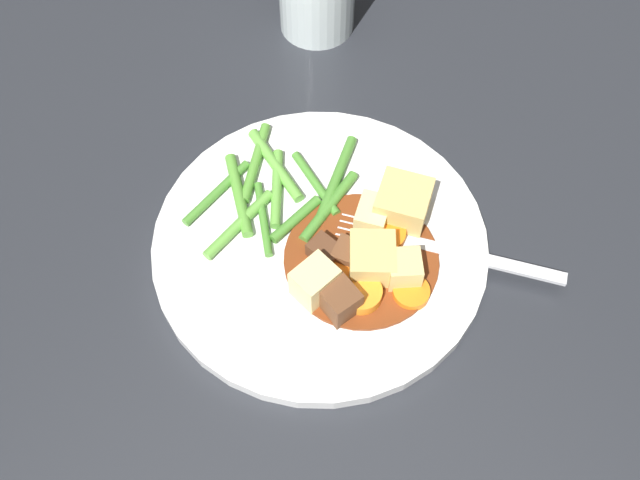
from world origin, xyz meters
name	(u,v)px	position (x,y,z in m)	size (l,w,h in m)	color
ground_plane	(320,248)	(0.00, 0.00, 0.00)	(3.00, 3.00, 0.00)	#26282D
dinner_plate	(320,244)	(0.00, 0.00, 0.01)	(0.26, 0.26, 0.01)	white
stew_sauce	(361,259)	(0.03, 0.01, 0.01)	(0.12, 0.12, 0.00)	brown
carrot_slice_0	(334,283)	(0.03, -0.02, 0.02)	(0.03, 0.03, 0.01)	orange
carrot_slice_1	(361,294)	(0.06, -0.02, 0.02)	(0.03, 0.03, 0.01)	orange
carrot_slice_2	(384,235)	(0.04, 0.03, 0.02)	(0.03, 0.03, 0.01)	orange
carrot_slice_3	(411,292)	(0.08, 0.01, 0.02)	(0.03, 0.03, 0.01)	orange
potato_chunk_0	(315,282)	(0.03, -0.04, 0.03)	(0.03, 0.02, 0.03)	#EAD68C
potato_chunk_1	(404,270)	(0.07, 0.01, 0.03)	(0.02, 0.02, 0.03)	#E5CC7A
potato_chunk_2	(372,259)	(0.05, 0.01, 0.03)	(0.04, 0.03, 0.03)	#DBBC6B
potato_chunk_3	(403,203)	(0.03, 0.06, 0.03)	(0.04, 0.04, 0.03)	#DBBC6B
potato_chunk_4	(373,215)	(0.02, 0.04, 0.02)	(0.03, 0.02, 0.02)	#EAD68C
meat_chunk_0	(350,251)	(0.03, 0.00, 0.02)	(0.02, 0.02, 0.02)	brown
meat_chunk_1	(325,252)	(0.01, -0.01, 0.02)	(0.02, 0.02, 0.02)	#56331E
meat_chunk_2	(338,298)	(0.05, -0.03, 0.03)	(0.02, 0.03, 0.03)	brown
green_bean_0	(337,178)	(-0.03, 0.05, 0.02)	(0.01, 0.01, 0.08)	#4C8E33
green_bean_1	(277,188)	(-0.06, 0.01, 0.02)	(0.01, 0.01, 0.07)	#66AD42
green_bean_2	(329,206)	(-0.01, 0.03, 0.02)	(0.01, 0.01, 0.07)	#4C8E33
green_bean_3	(239,195)	(-0.07, -0.01, 0.02)	(0.01, 0.01, 0.08)	#599E38
green_bean_4	(298,217)	(-0.03, 0.00, 0.02)	(0.01, 0.01, 0.05)	#4C8E33
green_bean_5	(255,162)	(-0.09, 0.02, 0.02)	(0.01, 0.01, 0.08)	#599E38
green_bean_6	(276,165)	(-0.07, 0.03, 0.02)	(0.01, 0.01, 0.08)	#66AD42
green_bean_7	(316,183)	(-0.04, 0.04, 0.02)	(0.01, 0.01, 0.07)	#4C8E33
green_bean_8	(263,219)	(-0.04, -0.02, 0.02)	(0.01, 0.01, 0.07)	#4C8E33
green_bean_9	(217,193)	(-0.09, -0.02, 0.02)	(0.01, 0.01, 0.07)	#4C8E33
green_bean_10	(239,224)	(-0.06, -0.03, 0.02)	(0.01, 0.01, 0.07)	#66AD42
fork	(442,250)	(0.08, 0.05, 0.01)	(0.17, 0.09, 0.00)	silver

